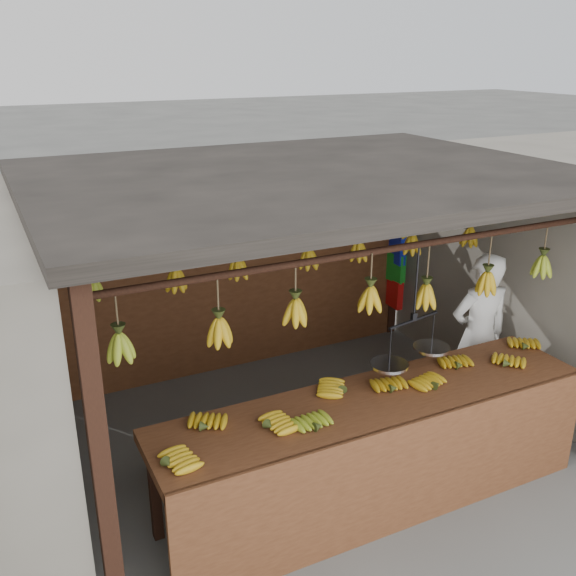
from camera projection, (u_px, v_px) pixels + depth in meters
ground at (302, 430)px, 5.93m from camera, size 80.00×80.00×0.00m
stall at (287, 214)px, 5.51m from camera, size 4.30×3.30×2.40m
counter at (384, 429)px, 4.66m from camera, size 3.47×0.78×0.96m
hanging_bananas at (303, 261)px, 5.37m from camera, size 3.64×2.24×0.38m
balance_scale at (411, 351)px, 4.85m from camera, size 0.74×0.37×0.90m
vendor at (479, 336)px, 5.93m from camera, size 0.64×0.47×1.62m
bag_bundles at (396, 258)px, 7.52m from camera, size 0.08×0.26×1.22m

